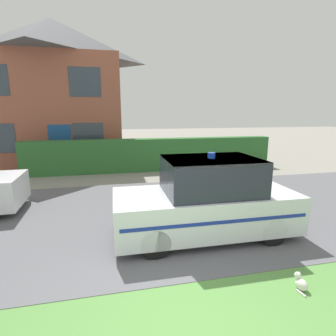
# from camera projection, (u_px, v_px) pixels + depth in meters

# --- Properties ---
(ground_plane) EXTENTS (80.00, 80.00, 0.00)m
(ground_plane) POSITION_uv_depth(u_px,v_px,m) (189.00, 326.00, 3.31)
(ground_plane) COLOR gray
(road_strip) EXTENTS (28.00, 6.08, 0.01)m
(road_strip) POSITION_uv_depth(u_px,v_px,m) (147.00, 213.00, 6.99)
(road_strip) COLOR #5B5B60
(road_strip) RESTS_ON ground
(garden_hedge) EXTENTS (11.32, 0.64, 1.47)m
(garden_hedge) POSITION_uv_depth(u_px,v_px,m) (154.00, 155.00, 12.08)
(garden_hedge) COLOR #2D662D
(garden_hedge) RESTS_ON ground
(police_car) EXTENTS (3.89, 1.66, 1.82)m
(police_car) POSITION_uv_depth(u_px,v_px,m) (206.00, 200.00, 5.63)
(police_car) COLOR black
(police_car) RESTS_ON road_strip
(cat) EXTENTS (0.18, 0.30, 0.26)m
(cat) POSITION_uv_depth(u_px,v_px,m) (301.00, 283.00, 3.98)
(cat) COLOR silver
(cat) RESTS_ON ground
(house_left) EXTENTS (7.33, 7.02, 7.63)m
(house_left) POSITION_uv_depth(u_px,v_px,m) (55.00, 90.00, 14.69)
(house_left) COLOR #93513D
(house_left) RESTS_ON ground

